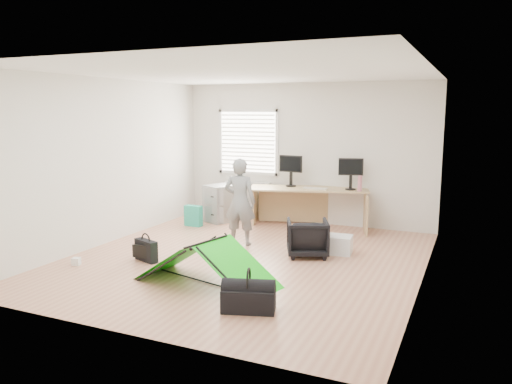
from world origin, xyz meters
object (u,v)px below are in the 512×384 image
at_px(thermos, 360,184).
at_px(monitor_right, 351,178).
at_px(person, 240,202).
at_px(monitor_left, 291,175).
at_px(kite, 207,263).
at_px(laptop_bag, 146,251).
at_px(filing_cabinet, 222,203).
at_px(storage_crate, 335,244).
at_px(office_chair, 307,238).
at_px(desk, 308,208).
at_px(duffel_bag, 249,300).

bearing_deg(thermos, monitor_right, 152.80).
height_order(thermos, person, person).
bearing_deg(monitor_left, kite, -83.02).
height_order(monitor_right, laptop_bag, monitor_right).
bearing_deg(monitor_left, laptop_bag, -105.71).
relative_size(filing_cabinet, storage_crate, 1.47).
bearing_deg(thermos, kite, -108.14).
bearing_deg(monitor_left, storage_crate, -45.82).
bearing_deg(kite, monitor_left, 106.18).
distance_m(monitor_left, laptop_bag, 3.38).
xyz_separation_m(monitor_left, office_chair, (0.95, -1.87, -0.69)).
xyz_separation_m(monitor_right, thermos, (0.19, -0.10, -0.07)).
bearing_deg(filing_cabinet, monitor_right, 30.22).
height_order(desk, duffel_bag, desk).
distance_m(office_chair, storage_crate, 0.49).
bearing_deg(person, kite, 94.41).
bearing_deg(storage_crate, filing_cabinet, 153.89).
distance_m(desk, storage_crate, 1.78).
bearing_deg(person, monitor_left, -107.50).
height_order(office_chair, storage_crate, office_chair).
height_order(desk, monitor_left, monitor_left).
xyz_separation_m(laptop_bag, duffel_bag, (2.14, -1.06, -0.03)).
bearing_deg(thermos, person, -133.91).
relative_size(monitor_left, thermos, 1.64).
height_order(monitor_left, thermos, monitor_left).
bearing_deg(monitor_right, monitor_left, 166.08).
bearing_deg(monitor_left, thermos, 2.26).
relative_size(filing_cabinet, kite, 0.41).
height_order(thermos, office_chair, thermos).
height_order(filing_cabinet, duffel_bag, filing_cabinet).
height_order(storage_crate, duffel_bag, storage_crate).
xyz_separation_m(desk, thermos, (0.96, 0.02, 0.51)).
distance_m(office_chair, kite, 1.87).
bearing_deg(laptop_bag, monitor_right, 74.57).
bearing_deg(kite, storage_crate, 74.09).
bearing_deg(kite, filing_cabinet, 128.23).
distance_m(storage_crate, laptop_bag, 2.86).
bearing_deg(person, storage_crate, 176.46).
height_order(desk, thermos, thermos).
height_order(office_chair, laptop_bag, office_chair).
relative_size(monitor_right, person, 0.31).
height_order(filing_cabinet, office_chair, filing_cabinet).
relative_size(monitor_right, kite, 0.25).
height_order(thermos, kite, thermos).
height_order(desk, monitor_right, monitor_right).
distance_m(filing_cabinet, office_chair, 2.83).
bearing_deg(filing_cabinet, monitor_left, 33.69).
bearing_deg(storage_crate, duffel_bag, -96.22).
height_order(thermos, duffel_bag, thermos).
height_order(monitor_left, office_chair, monitor_left).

